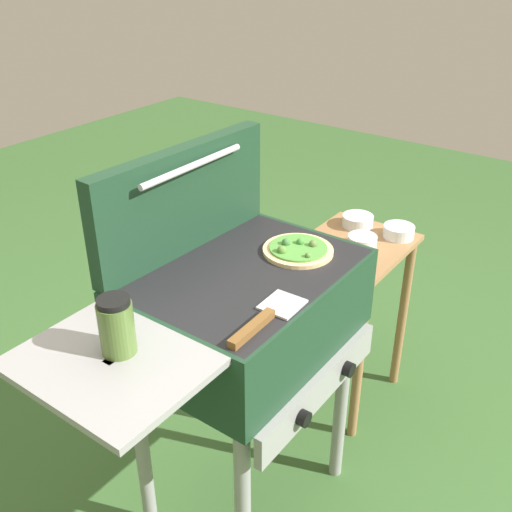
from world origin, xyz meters
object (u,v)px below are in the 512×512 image
(spatula, at_px, (265,318))
(sauce_jar, at_px, (116,326))
(pizza_veggie, at_px, (298,250))
(topping_bowl_far, at_px, (362,242))
(topping_bowl_middle, at_px, (399,232))
(grill, at_px, (244,316))
(prep_table, at_px, (350,289))
(topping_bowl_near, at_px, (358,221))

(spatula, bearing_deg, sauce_jar, 145.90)
(pizza_veggie, distance_m, topping_bowl_far, 0.52)
(sauce_jar, height_order, topping_bowl_far, sauce_jar)
(topping_bowl_far, xyz_separation_m, topping_bowl_middle, (0.15, -0.07, 0.00))
(grill, relative_size, spatula, 3.67)
(pizza_veggie, height_order, topping_bowl_middle, pizza_veggie)
(prep_table, bearing_deg, pizza_veggie, -172.84)
(spatula, bearing_deg, topping_bowl_middle, 4.53)
(topping_bowl_near, bearing_deg, topping_bowl_middle, -87.19)
(grill, xyz_separation_m, sauce_jar, (-0.43, 0.01, 0.21))
(grill, bearing_deg, topping_bowl_middle, -7.02)
(pizza_veggie, bearing_deg, spatula, -159.99)
(spatula, distance_m, topping_bowl_far, 0.85)
(topping_bowl_far, bearing_deg, grill, 177.50)
(topping_bowl_near, relative_size, topping_bowl_middle, 1.03)
(pizza_veggie, height_order, spatula, pizza_veggie)
(sauce_jar, bearing_deg, pizza_veggie, -6.50)
(grill, relative_size, sauce_jar, 7.10)
(prep_table, height_order, topping_bowl_far, topping_bowl_far)
(pizza_veggie, bearing_deg, topping_bowl_far, 3.35)
(pizza_veggie, xyz_separation_m, spatula, (-0.33, -0.12, -0.00))
(prep_table, bearing_deg, topping_bowl_middle, -35.65)
(pizza_veggie, distance_m, spatula, 0.35)
(topping_bowl_near, xyz_separation_m, topping_bowl_middle, (0.01, -0.17, 0.00))
(prep_table, xyz_separation_m, topping_bowl_middle, (0.15, -0.11, 0.22))
(spatula, xyz_separation_m, prep_table, (0.82, 0.18, -0.40))
(topping_bowl_middle, bearing_deg, sauce_jar, 174.84)
(spatula, relative_size, topping_bowl_middle, 2.27)
(pizza_veggie, height_order, prep_table, pizza_veggie)
(pizza_veggie, xyz_separation_m, topping_bowl_middle, (0.64, -0.04, -0.19))
(sauce_jar, relative_size, prep_table, 0.19)
(topping_bowl_near, bearing_deg, pizza_veggie, -168.99)
(grill, bearing_deg, spatula, -130.08)
(topping_bowl_far, relative_size, topping_bowl_middle, 0.91)
(sauce_jar, xyz_separation_m, prep_table, (1.10, -0.01, -0.46))
(prep_table, distance_m, topping_bowl_far, 0.22)
(sauce_jar, relative_size, spatula, 0.52)
(pizza_veggie, bearing_deg, topping_bowl_near, 11.01)
(spatula, distance_m, topping_bowl_middle, 0.99)
(topping_bowl_far, bearing_deg, topping_bowl_near, 32.95)
(grill, relative_size, prep_table, 1.37)
(topping_bowl_far, bearing_deg, prep_table, 78.19)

